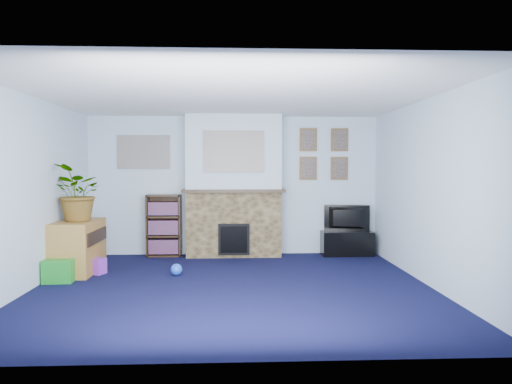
{
  "coord_description": "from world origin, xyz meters",
  "views": [
    {
      "loc": [
        0.04,
        -5.71,
        1.5
      ],
      "look_at": [
        0.33,
        0.91,
        1.16
      ],
      "focal_mm": 32.0,
      "sensor_mm": 36.0,
      "label": 1
    }
  ],
  "objects_px": {
    "bookshelf": "(164,227)",
    "sideboard": "(78,248)",
    "tv_stand": "(347,242)",
    "television": "(347,218)"
  },
  "relations": [
    {
      "from": "tv_stand",
      "to": "television",
      "type": "distance_m",
      "value": 0.41
    },
    {
      "from": "bookshelf",
      "to": "sideboard",
      "type": "distance_m",
      "value": 1.6
    },
    {
      "from": "television",
      "to": "bookshelf",
      "type": "height_order",
      "value": "bookshelf"
    },
    {
      "from": "tv_stand",
      "to": "bookshelf",
      "type": "xyz_separation_m",
      "value": [
        -3.14,
        0.08,
        0.28
      ]
    },
    {
      "from": "sideboard",
      "to": "television",
      "type": "bearing_deg",
      "value": 15.3
    },
    {
      "from": "television",
      "to": "bookshelf",
      "type": "xyz_separation_m",
      "value": [
        -3.14,
        0.06,
        -0.14
      ]
    },
    {
      "from": "television",
      "to": "sideboard",
      "type": "relative_size",
      "value": 0.81
    },
    {
      "from": "television",
      "to": "sideboard",
      "type": "bearing_deg",
      "value": 26.57
    },
    {
      "from": "television",
      "to": "sideboard",
      "type": "height_order",
      "value": "television"
    },
    {
      "from": "tv_stand",
      "to": "sideboard",
      "type": "height_order",
      "value": "sideboard"
    }
  ]
}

